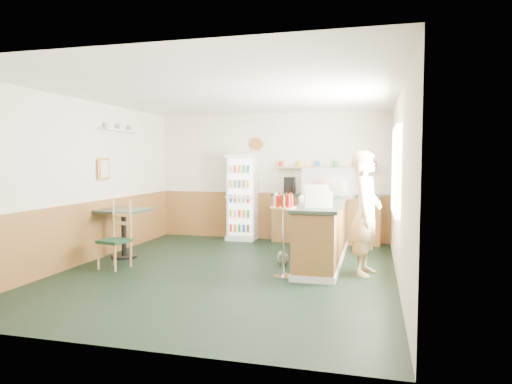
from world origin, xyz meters
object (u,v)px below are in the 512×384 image
(drinks_fridge, at_px, (242,197))
(cash_register, at_px, (318,199))
(cafe_chair, at_px, (117,232))
(condiment_stand, at_px, (283,221))
(display_case, at_px, (329,183))
(cafe_table, at_px, (124,224))
(shopkeeper, at_px, (366,213))

(drinks_fridge, distance_m, cash_register, 3.20)
(drinks_fridge, bearing_deg, cafe_chair, -112.43)
(cash_register, distance_m, cafe_chair, 3.20)
(condiment_stand, bearing_deg, display_case, 77.32)
(display_case, xyz_separation_m, cafe_table, (-3.40, -1.42, -0.68))
(drinks_fridge, xyz_separation_m, shopkeeper, (2.62, -2.44, 0.00))
(shopkeeper, xyz_separation_m, cafe_chair, (-3.83, -0.49, -0.35))
(display_case, bearing_deg, cafe_table, -157.35)
(drinks_fridge, distance_m, cafe_table, 2.74)
(drinks_fridge, relative_size, cafe_table, 2.14)
(shopkeeper, height_order, cafe_table, shopkeeper)
(cash_register, bearing_deg, display_case, 78.54)
(cafe_chair, bearing_deg, condiment_stand, 11.93)
(cafe_table, bearing_deg, display_case, 22.65)
(cash_register, height_order, cafe_table, cash_register)
(condiment_stand, xyz_separation_m, cafe_table, (-2.95, 0.60, -0.22))
(shopkeeper, xyz_separation_m, condiment_stand, (-1.15, -0.45, -0.10))
(cafe_table, bearing_deg, shopkeeper, -2.18)
(condiment_stand, xyz_separation_m, cafe_chair, (-2.68, -0.05, -0.25))
(condiment_stand, distance_m, cafe_chair, 2.69)
(shopkeeper, bearing_deg, drinks_fridge, 56.51)
(display_case, distance_m, shopkeeper, 1.76)
(shopkeeper, height_order, cafe_chair, shopkeeper)
(display_case, bearing_deg, cash_register, -90.00)
(display_case, height_order, shopkeeper, shopkeeper)
(condiment_stand, bearing_deg, shopkeeper, 21.09)
(shopkeeper, distance_m, condiment_stand, 1.24)
(cash_register, xyz_separation_m, cafe_chair, (-3.13, -0.38, -0.56))
(shopkeeper, relative_size, condiment_stand, 1.53)
(cafe_table, bearing_deg, drinks_fridge, 57.04)
(cash_register, distance_m, shopkeeper, 0.74)
(drinks_fridge, height_order, cafe_table, drinks_fridge)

